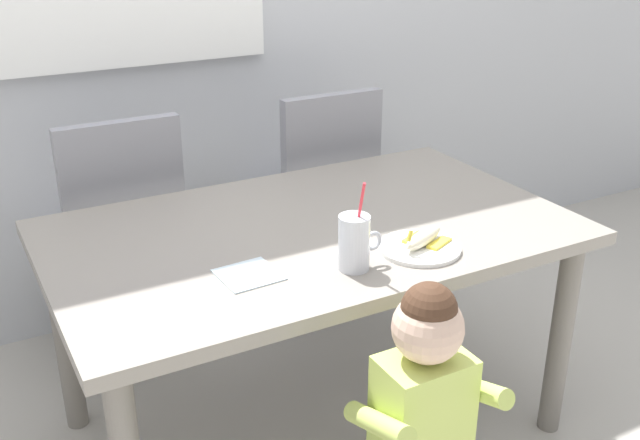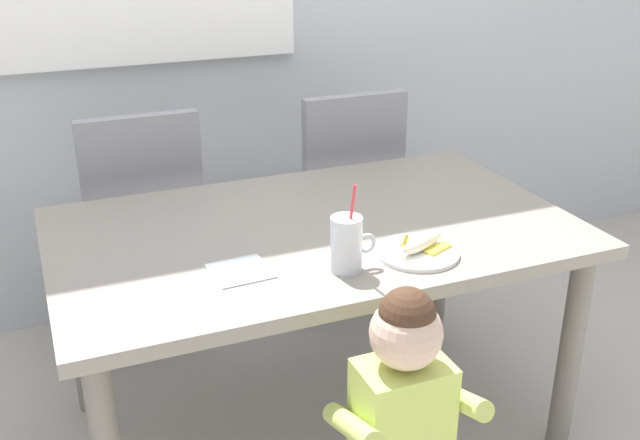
{
  "view_description": "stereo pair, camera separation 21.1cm",
  "coord_description": "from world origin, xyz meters",
  "px_view_note": "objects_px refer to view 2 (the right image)",
  "views": [
    {
      "loc": [
        -0.95,
        -1.8,
        1.63
      ],
      "look_at": [
        -0.02,
        -0.09,
        0.79
      ],
      "focal_mm": 41.73,
      "sensor_mm": 36.0,
      "label": 1
    },
    {
      "loc": [
        -0.76,
        -1.89,
        1.63
      ],
      "look_at": [
        -0.02,
        -0.09,
        0.79
      ],
      "focal_mm": 41.73,
      "sensor_mm": 36.0,
      "label": 2
    }
  ],
  "objects_px": {
    "dining_chair_left": "(142,217)",
    "toddler_standing": "(402,406)",
    "dining_chair_right": "(342,189)",
    "milk_cup": "(347,247)",
    "paper_napkin": "(240,271)",
    "peeled_banana": "(422,243)",
    "dining_table": "(315,253)",
    "snack_plate": "(417,253)"
  },
  "relations": [
    {
      "from": "dining_table",
      "to": "dining_chair_left",
      "type": "height_order",
      "value": "dining_chair_left"
    },
    {
      "from": "toddler_standing",
      "to": "paper_napkin",
      "type": "relative_size",
      "value": 5.59
    },
    {
      "from": "dining_chair_right",
      "to": "peeled_banana",
      "type": "height_order",
      "value": "dining_chair_right"
    },
    {
      "from": "dining_chair_right",
      "to": "snack_plate",
      "type": "relative_size",
      "value": 4.17
    },
    {
      "from": "dining_table",
      "to": "dining_chair_right",
      "type": "bearing_deg",
      "value": 60.16
    },
    {
      "from": "dining_chair_right",
      "to": "toddler_standing",
      "type": "relative_size",
      "value": 1.15
    },
    {
      "from": "dining_table",
      "to": "toddler_standing",
      "type": "height_order",
      "value": "toddler_standing"
    },
    {
      "from": "toddler_standing",
      "to": "dining_table",
      "type": "bearing_deg",
      "value": 87.36
    },
    {
      "from": "toddler_standing",
      "to": "dining_chair_right",
      "type": "bearing_deg",
      "value": 71.95
    },
    {
      "from": "dining_table",
      "to": "toddler_standing",
      "type": "bearing_deg",
      "value": -92.64
    },
    {
      "from": "dining_chair_left",
      "to": "dining_chair_right",
      "type": "xyz_separation_m",
      "value": [
        0.81,
        -0.01,
        0.0
      ]
    },
    {
      "from": "dining_chair_left",
      "to": "snack_plate",
      "type": "bearing_deg",
      "value": 120.37
    },
    {
      "from": "toddler_standing",
      "to": "milk_cup",
      "type": "height_order",
      "value": "milk_cup"
    },
    {
      "from": "dining_chair_left",
      "to": "paper_napkin",
      "type": "relative_size",
      "value": 6.4
    },
    {
      "from": "dining_table",
      "to": "paper_napkin",
      "type": "relative_size",
      "value": 10.3
    },
    {
      "from": "toddler_standing",
      "to": "milk_cup",
      "type": "distance_m",
      "value": 0.43
    },
    {
      "from": "milk_cup",
      "to": "toddler_standing",
      "type": "bearing_deg",
      "value": -89.78
    },
    {
      "from": "dining_table",
      "to": "snack_plate",
      "type": "xyz_separation_m",
      "value": [
        0.19,
        -0.29,
        0.1
      ]
    },
    {
      "from": "dining_table",
      "to": "milk_cup",
      "type": "bearing_deg",
      "value": -95.77
    },
    {
      "from": "dining_chair_right",
      "to": "toddler_standing",
      "type": "xyz_separation_m",
      "value": [
        -0.43,
        -1.33,
        -0.02
      ]
    },
    {
      "from": "dining_chair_right",
      "to": "peeled_banana",
      "type": "bearing_deg",
      "value": 78.45
    },
    {
      "from": "dining_chair_left",
      "to": "snack_plate",
      "type": "distance_m",
      "value": 1.19
    },
    {
      "from": "dining_chair_left",
      "to": "toddler_standing",
      "type": "height_order",
      "value": "dining_chair_left"
    },
    {
      "from": "dining_chair_right",
      "to": "toddler_standing",
      "type": "distance_m",
      "value": 1.4
    },
    {
      "from": "dining_table",
      "to": "snack_plate",
      "type": "bearing_deg",
      "value": -57.05
    },
    {
      "from": "toddler_standing",
      "to": "paper_napkin",
      "type": "bearing_deg",
      "value": 121.72
    },
    {
      "from": "dining_table",
      "to": "peeled_banana",
      "type": "bearing_deg",
      "value": -54.6
    },
    {
      "from": "milk_cup",
      "to": "paper_napkin",
      "type": "height_order",
      "value": "milk_cup"
    },
    {
      "from": "paper_napkin",
      "to": "snack_plate",
      "type": "bearing_deg",
      "value": -10.4
    },
    {
      "from": "dining_chair_left",
      "to": "paper_napkin",
      "type": "bearing_deg",
      "value": 96.98
    },
    {
      "from": "snack_plate",
      "to": "dining_chair_right",
      "type": "bearing_deg",
      "value": 77.67
    },
    {
      "from": "dining_chair_right",
      "to": "snack_plate",
      "type": "xyz_separation_m",
      "value": [
        -0.22,
        -1.0,
        0.2
      ]
    },
    {
      "from": "dining_chair_left",
      "to": "peeled_banana",
      "type": "height_order",
      "value": "dining_chair_left"
    },
    {
      "from": "snack_plate",
      "to": "peeled_banana",
      "type": "relative_size",
      "value": 1.31
    },
    {
      "from": "milk_cup",
      "to": "paper_napkin",
      "type": "relative_size",
      "value": 1.67
    },
    {
      "from": "dining_chair_left",
      "to": "paper_napkin",
      "type": "distance_m",
      "value": 0.95
    },
    {
      "from": "dining_table",
      "to": "peeled_banana",
      "type": "distance_m",
      "value": 0.37
    },
    {
      "from": "snack_plate",
      "to": "peeled_banana",
      "type": "distance_m",
      "value": 0.03
    },
    {
      "from": "toddler_standing",
      "to": "peeled_banana",
      "type": "bearing_deg",
      "value": 55.81
    },
    {
      "from": "milk_cup",
      "to": "snack_plate",
      "type": "relative_size",
      "value": 1.09
    },
    {
      "from": "snack_plate",
      "to": "paper_napkin",
      "type": "xyz_separation_m",
      "value": [
        -0.48,
        0.09,
        -0.0
      ]
    },
    {
      "from": "dining_table",
      "to": "dining_chair_right",
      "type": "distance_m",
      "value": 0.82
    }
  ]
}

